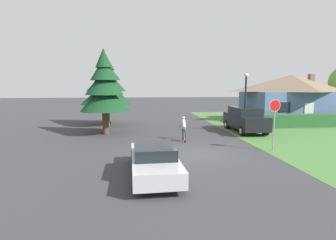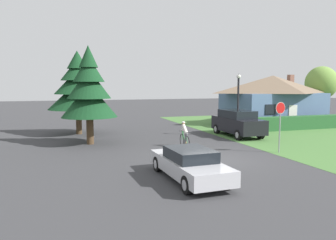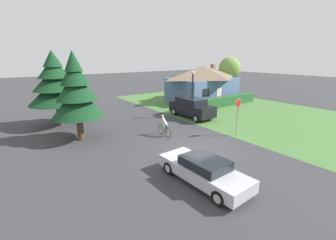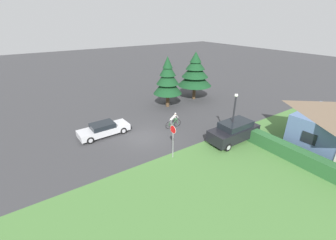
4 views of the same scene
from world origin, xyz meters
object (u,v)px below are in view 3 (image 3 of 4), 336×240
deciduous_tree_right (230,69)px  cottage_house (203,82)px  street_lamp (192,90)px  sedan_left_lane (204,170)px  conifer_tall_near (76,92)px  stop_sign (238,110)px  conifer_tall_far (55,84)px  cyclist (165,126)px  parked_suv_right (191,107)px

deciduous_tree_right → cottage_house: bearing=-168.9°
cottage_house → street_lamp: size_ratio=2.08×
sedan_left_lane → deciduous_tree_right: 28.09m
street_lamp → deciduous_tree_right: deciduous_tree_right is taller
conifer_tall_near → sedan_left_lane: bearing=-71.9°
stop_sign → conifer_tall_far: bearing=-51.7°
sedan_left_lane → street_lamp: (7.57, 9.27, 2.11)m
conifer_tall_far → stop_sign: bearing=-46.3°
stop_sign → deciduous_tree_right: size_ratio=0.49×
conifer_tall_near → conifer_tall_far: size_ratio=0.98×
cyclist → sedan_left_lane: bearing=163.1°
sedan_left_lane → conifer_tall_near: 10.33m
cyclist → conifer_tall_far: conifer_tall_far is taller
parked_suv_right → conifer_tall_near: size_ratio=0.78×
sedan_left_lane → cottage_house: bearing=-46.3°
sedan_left_lane → street_lamp: street_lamp is taller
sedan_left_lane → deciduous_tree_right: deciduous_tree_right is taller
parked_suv_right → conifer_tall_far: 12.45m
cottage_house → conifer_tall_near: bearing=-163.6°
conifer_tall_far → deciduous_tree_right: 25.91m
cottage_house → parked_suv_right: 9.54m
sedan_left_lane → conifer_tall_far: size_ratio=0.75×
sedan_left_lane → cyclist: cyclist is taller
parked_suv_right → street_lamp: bearing=149.5°
cyclist → stop_sign: 5.63m
cottage_house → deciduous_tree_right: deciduous_tree_right is taller
street_lamp → cyclist: bearing=-152.3°
street_lamp → conifer_tall_near: 10.69m
street_lamp → deciduous_tree_right: bearing=27.4°
sedan_left_lane → stop_sign: (6.79, 3.34, 1.34)m
conifer_tall_far → sedan_left_lane: bearing=-76.0°
sedan_left_lane → parked_suv_right: bearing=-41.2°
sedan_left_lane → conifer_tall_far: conifer_tall_far is taller
parked_suv_right → street_lamp: street_lamp is taller
cottage_house → cyclist: size_ratio=5.29×
sedan_left_lane → conifer_tall_near: (-3.09, 9.44, 2.86)m
street_lamp → sedan_left_lane: bearing=-129.2°
street_lamp → cottage_house: bearing=39.7°
conifer_tall_near → deciduous_tree_right: bearing=16.3°
parked_suv_right → conifer_tall_near: 11.06m
cyclist → stop_sign: stop_sign is taller
sedan_left_lane → street_lamp: 12.15m
cottage_house → parked_suv_right: bearing=-142.7°
cottage_house → conifer_tall_near: conifer_tall_near is taller
conifer_tall_far → street_lamp: bearing=-23.7°
parked_suv_right → deciduous_tree_right: deciduous_tree_right is taller
stop_sign → conifer_tall_near: 11.71m
cottage_house → deciduous_tree_right: 7.54m
conifer_tall_far → parked_suv_right: bearing=-22.7°
sedan_left_lane → conifer_tall_near: conifer_tall_near is taller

